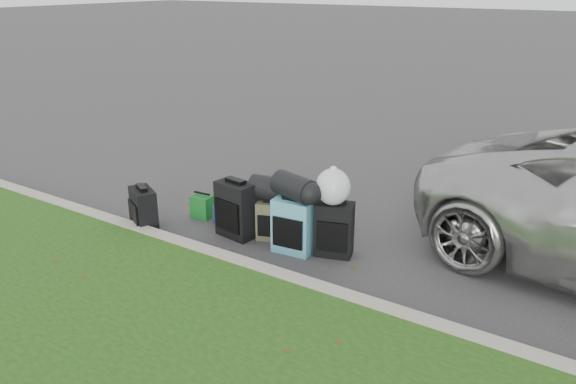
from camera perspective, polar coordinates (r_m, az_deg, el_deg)
The scene contains 12 objects.
ground at distance 7.20m, azimuth -0.20°, elevation -4.72°, with size 120.00×120.00×0.00m, color #383535.
curb at distance 6.45m, azimuth -5.10°, elevation -7.33°, with size 120.00×0.18×0.15m, color #9E937F.
suitcase_small_black at distance 7.57m, azimuth -14.44°, elevation -1.75°, with size 0.45×0.25×0.57m, color black.
suitcase_large_black_left at distance 7.17m, azimuth -5.27°, elevation -1.77°, with size 0.50×0.30×0.72m, color black.
suitcase_olive at distance 7.10m, azimuth -1.68°, elevation -2.91°, with size 0.36×0.23×0.50m, color #3F3E29.
suitcase_teal at distance 6.74m, azimuth 0.53°, elevation -3.45°, with size 0.47×0.28×0.67m, color teal.
suitcase_large_black_right at distance 6.68m, azimuth 4.72°, elevation -3.80°, with size 0.44×0.27×0.66m, color black.
tote_green at distance 7.85m, azimuth -8.67°, elevation -1.47°, with size 0.28×0.22×0.32m, color #166621.
tote_navy at distance 7.63m, azimuth -6.46°, elevation -2.22°, with size 0.25×0.20×0.27m, color navy.
duffel_left at distance 6.99m, azimuth -1.51°, elevation 0.30°, with size 0.31×0.31×0.58m, color black.
duffel_right at distance 6.58m, azimuth 0.65°, elevation 0.50°, with size 0.30×0.30×0.53m, color black.
trash_bag at distance 6.47m, azimuth 4.59°, elevation 0.53°, with size 0.41×0.41×0.41m, color silver.
Camera 1 is at (3.55, -5.44, 3.12)m, focal length 35.00 mm.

